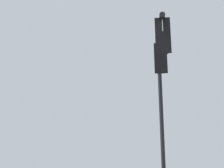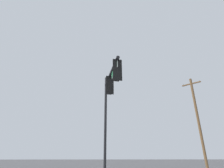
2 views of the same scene
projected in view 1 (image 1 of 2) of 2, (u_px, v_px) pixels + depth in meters
signal_pole_near at (161, 70)px, 12.41m from camera, size 4.13×0.77×7.06m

